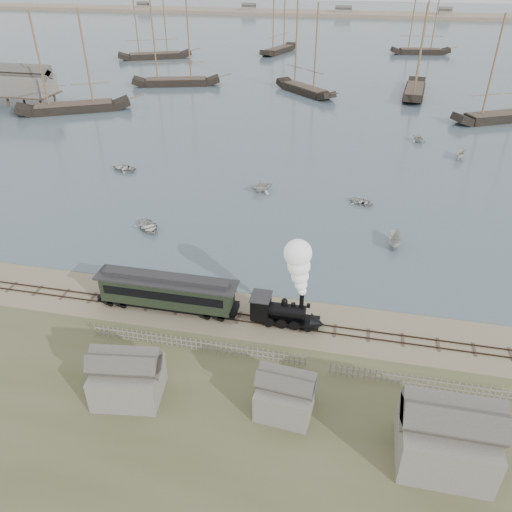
# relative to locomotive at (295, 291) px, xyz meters

# --- Properties ---
(ground) EXTENTS (600.00, 600.00, 0.00)m
(ground) POSITION_rel_locomotive_xyz_m (-1.15, 2.00, -3.91)
(ground) COLOR tan
(ground) RESTS_ON ground
(harbor_water) EXTENTS (600.00, 336.00, 0.06)m
(harbor_water) POSITION_rel_locomotive_xyz_m (-1.15, 172.00, -3.88)
(harbor_water) COLOR #445662
(harbor_water) RESTS_ON ground
(rail_track) EXTENTS (120.00, 1.80, 0.16)m
(rail_track) POSITION_rel_locomotive_xyz_m (-1.15, 0.00, -3.87)
(rail_track) COLOR #32231B
(rail_track) RESTS_ON ground
(picket_fence_west) EXTENTS (19.00, 0.10, 1.20)m
(picket_fence_west) POSITION_rel_locomotive_xyz_m (-7.65, -5.00, -3.91)
(picket_fence_west) COLOR slate
(picket_fence_west) RESTS_ON ground
(picket_fence_east) EXTENTS (15.00, 0.10, 1.20)m
(picket_fence_east) POSITION_rel_locomotive_xyz_m (11.35, -5.50, -3.91)
(picket_fence_east) COLOR slate
(picket_fence_east) RESTS_ON ground
(shed_left) EXTENTS (5.00, 4.00, 4.10)m
(shed_left) POSITION_rel_locomotive_xyz_m (-11.15, -11.00, -3.91)
(shed_left) COLOR slate
(shed_left) RESTS_ON ground
(shed_mid) EXTENTS (4.00, 3.50, 3.60)m
(shed_mid) POSITION_rel_locomotive_xyz_m (0.85, -10.00, -3.91)
(shed_mid) COLOR slate
(shed_mid) RESTS_ON ground
(shed_right) EXTENTS (6.00, 5.00, 5.10)m
(shed_right) POSITION_rel_locomotive_xyz_m (11.85, -12.00, -3.91)
(shed_right) COLOR slate
(shed_right) RESTS_ON ground
(far_spit) EXTENTS (500.00, 20.00, 1.80)m
(far_spit) POSITION_rel_locomotive_xyz_m (-1.15, 252.00, -3.91)
(far_spit) COLOR gray
(far_spit) RESTS_ON ground
(locomotive) EXTENTS (6.77, 2.53, 8.44)m
(locomotive) POSITION_rel_locomotive_xyz_m (0.00, 0.00, 0.00)
(locomotive) COLOR black
(locomotive) RESTS_ON ground
(passenger_coach) EXTENTS (13.57, 2.62, 3.30)m
(passenger_coach) POSITION_rel_locomotive_xyz_m (-12.09, 0.00, -1.82)
(passenger_coach) COLOR black
(passenger_coach) RESTS_ON ground
(beached_dinghy) EXTENTS (4.57, 4.92, 0.83)m
(beached_dinghy) POSITION_rel_locomotive_xyz_m (-15.87, 2.13, -3.49)
(beached_dinghy) COLOR #B9B7B0
(beached_dinghy) RESTS_ON ground
(rowboat_0) EXTENTS (5.04, 4.96, 0.86)m
(rowboat_0) POSITION_rel_locomotive_xyz_m (-20.06, 14.35, -3.42)
(rowboat_0) COLOR #B9B7B0
(rowboat_0) RESTS_ON harbor_water
(rowboat_1) EXTENTS (4.48, 4.56, 1.82)m
(rowboat_1) POSITION_rel_locomotive_xyz_m (-8.70, 28.40, -2.94)
(rowboat_1) COLOR #B9B7B0
(rowboat_1) RESTS_ON harbor_water
(rowboat_2) EXTENTS (3.59, 1.49, 1.37)m
(rowboat_2) POSITION_rel_locomotive_xyz_m (9.39, 16.69, -3.17)
(rowboat_2) COLOR #B9B7B0
(rowboat_2) RESTS_ON harbor_water
(rowboat_3) EXTENTS (3.48, 3.98, 0.69)m
(rowboat_3) POSITION_rel_locomotive_xyz_m (5.42, 27.18, -3.51)
(rowboat_3) COLOR #B9B7B0
(rowboat_3) RESTS_ON harbor_water
(rowboat_5) EXTENTS (3.72, 2.49, 1.35)m
(rowboat_5) POSITION_rel_locomotive_xyz_m (20.63, 47.98, -3.18)
(rowboat_5) COLOR #B9B7B0
(rowboat_5) RESTS_ON harbor_water
(rowboat_6) EXTENTS (3.89, 4.77, 0.87)m
(rowboat_6) POSITION_rel_locomotive_xyz_m (-31.47, 31.72, -3.42)
(rowboat_6) COLOR #B9B7B0
(rowboat_6) RESTS_ON harbor_water
(rowboat_7) EXTENTS (4.09, 3.98, 1.64)m
(rowboat_7) POSITION_rel_locomotive_xyz_m (14.43, 55.13, -3.03)
(rowboat_7) COLOR #B9B7B0
(rowboat_7) RESTS_ON harbor_water
(schooner_0) EXTENTS (22.92, 15.63, 20.00)m
(schooner_0) POSITION_rel_locomotive_xyz_m (-55.78, 60.36, 6.15)
(schooner_0) COLOR black
(schooner_0) RESTS_ON harbor_water
(schooner_1) EXTENTS (22.24, 11.07, 20.00)m
(schooner_1) POSITION_rel_locomotive_xyz_m (-42.72, 87.51, 6.15)
(schooner_1) COLOR black
(schooner_1) RESTS_ON harbor_water
(schooner_2) EXTENTS (16.30, 16.04, 20.00)m
(schooner_2) POSITION_rel_locomotive_xyz_m (-9.91, 85.89, 6.15)
(schooner_2) COLOR black
(schooner_2) RESTS_ON harbor_water
(schooner_3) EXTENTS (7.10, 21.32, 20.00)m
(schooner_3) POSITION_rel_locomotive_xyz_m (15.56, 89.80, 6.15)
(schooner_3) COLOR black
(schooner_3) RESTS_ON harbor_water
(schooner_4) EXTENTS (19.65, 13.11, 20.00)m
(schooner_4) POSITION_rel_locomotive_xyz_m (30.92, 71.55, 6.15)
(schooner_4) COLOR black
(schooner_4) RESTS_ON harbor_water
(schooner_6) EXTENTS (22.60, 14.71, 20.00)m
(schooner_6) POSITION_rel_locomotive_xyz_m (-61.55, 120.37, 6.15)
(schooner_6) COLOR black
(schooner_6) RESTS_ON harbor_water
(schooner_7) EXTENTS (10.46, 19.50, 20.00)m
(schooner_7) POSITION_rel_locomotive_xyz_m (-25.16, 138.20, 6.15)
(schooner_7) COLOR black
(schooner_7) RESTS_ON harbor_water
(schooner_8) EXTENTS (19.21, 7.05, 20.00)m
(schooner_8) POSITION_rel_locomotive_xyz_m (20.49, 145.67, 6.15)
(schooner_8) COLOR black
(schooner_8) RESTS_ON harbor_water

